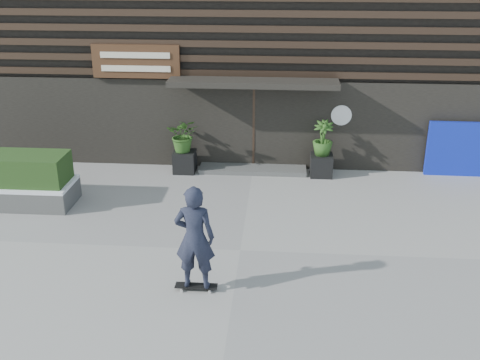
# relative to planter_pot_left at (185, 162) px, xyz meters

# --- Properties ---
(ground) EXTENTS (80.00, 80.00, 0.00)m
(ground) POSITION_rel_planter_pot_left_xyz_m (1.90, -4.40, -0.30)
(ground) COLOR #9A9892
(ground) RESTS_ON ground
(entrance_step) EXTENTS (3.00, 0.80, 0.12)m
(entrance_step) POSITION_rel_planter_pot_left_xyz_m (1.90, 0.20, -0.24)
(entrance_step) COLOR #4A4A48
(entrance_step) RESTS_ON ground
(planter_pot_left) EXTENTS (0.60, 0.60, 0.60)m
(planter_pot_left) POSITION_rel_planter_pot_left_xyz_m (0.00, 0.00, 0.00)
(planter_pot_left) COLOR black
(planter_pot_left) RESTS_ON ground
(bamboo_left) EXTENTS (0.86, 0.75, 0.96)m
(bamboo_left) POSITION_rel_planter_pot_left_xyz_m (0.00, 0.00, 0.78)
(bamboo_left) COLOR #2D591E
(bamboo_left) RESTS_ON planter_pot_left
(planter_pot_right) EXTENTS (0.60, 0.60, 0.60)m
(planter_pot_right) POSITION_rel_planter_pot_left_xyz_m (3.80, 0.00, 0.00)
(planter_pot_right) COLOR black
(planter_pot_right) RESTS_ON ground
(bamboo_right) EXTENTS (0.54, 0.54, 0.96)m
(bamboo_right) POSITION_rel_planter_pot_left_xyz_m (3.80, 0.00, 0.78)
(bamboo_right) COLOR #2D591E
(bamboo_right) RESTS_ON planter_pot_right
(raised_bed) EXTENTS (3.50, 1.20, 0.50)m
(raised_bed) POSITION_rel_planter_pot_left_xyz_m (-4.09, -2.45, -0.05)
(raised_bed) COLOR #474744
(raised_bed) RESTS_ON ground
(snow_layer) EXTENTS (3.50, 1.20, 0.08)m
(snow_layer) POSITION_rel_planter_pot_left_xyz_m (-4.09, -2.45, 0.24)
(snow_layer) COLOR white
(snow_layer) RESTS_ON raised_bed
(blue_tarp) EXTENTS (1.63, 0.14, 1.53)m
(blue_tarp) POSITION_rel_planter_pot_left_xyz_m (7.47, 0.30, 0.46)
(blue_tarp) COLOR #0D1DB0
(blue_tarp) RESTS_ON ground
(building) EXTENTS (18.00, 11.00, 8.00)m
(building) POSITION_rel_planter_pot_left_xyz_m (1.90, 5.56, 3.69)
(building) COLOR black
(building) RESTS_ON ground
(skateboarder) EXTENTS (0.78, 0.48, 2.07)m
(skateboarder) POSITION_rel_planter_pot_left_xyz_m (1.21, -5.94, 0.78)
(skateboarder) COLOR black
(skateboarder) RESTS_ON ground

